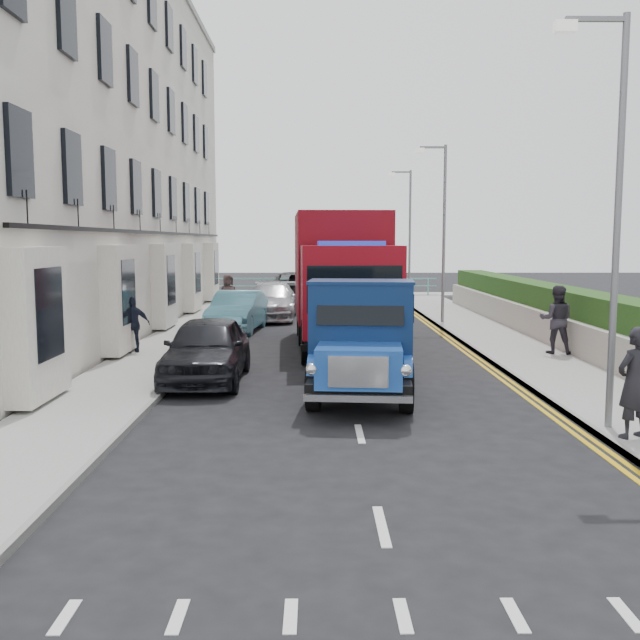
{
  "coord_description": "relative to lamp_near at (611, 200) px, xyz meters",
  "views": [
    {
      "loc": [
        -0.79,
        -13.99,
        3.32
      ],
      "look_at": [
        -0.64,
        3.21,
        1.4
      ],
      "focal_mm": 40.0,
      "sensor_mm": 36.0,
      "label": 1
    }
  ],
  "objects": [
    {
      "name": "terrace_west",
      "position": [
        -13.65,
        15.0,
        3.17
      ],
      "size": [
        6.31,
        30.2,
        14.25
      ],
      "color": "silver",
      "rests_on": "ground"
    },
    {
      "name": "bedford_lorry",
      "position": [
        -4.0,
        2.49,
        -2.85
      ],
      "size": [
        2.51,
        5.4,
        2.48
      ],
      "rotation": [
        0.0,
        0.0,
        -0.09
      ],
      "color": "black",
      "rests_on": "ground"
    },
    {
      "name": "pavement_east",
      "position": [
        1.12,
        11.0,
        -3.94
      ],
      "size": [
        2.6,
        38.0,
        0.12
      ],
      "primitive_type": "cube",
      "color": "gray",
      "rests_on": "ground"
    },
    {
      "name": "parked_car_rear",
      "position": [
        -6.78,
        18.21,
        -3.24
      ],
      "size": [
        2.23,
        5.27,
        1.52
      ],
      "primitive_type": "imported",
      "rotation": [
        0.0,
        0.0,
        -0.02
      ],
      "color": "#A5A6AA",
      "rests_on": "ground"
    },
    {
      "name": "sea_plane",
      "position": [
        -4.18,
        62.0,
        -4.0
      ],
      "size": [
        120.0,
        120.0,
        0.0
      ],
      "primitive_type": "plane",
      "color": "slate",
      "rests_on": "ground"
    },
    {
      "name": "parked_car_front",
      "position": [
        -7.51,
        4.71,
        -3.23
      ],
      "size": [
        1.81,
        4.5,
        1.53
      ],
      "primitive_type": "imported",
      "rotation": [
        0.0,
        0.0,
        -0.0
      ],
      "color": "black",
      "rests_on": "ground"
    },
    {
      "name": "pedestrian_west_near",
      "position": [
        -10.16,
        8.32,
        -3.07
      ],
      "size": [
        1.03,
        0.74,
        1.62
      ],
      "primitive_type": "imported",
      "rotation": [
        0.0,
        0.0,
        3.55
      ],
      "color": "#1A1F2F",
      "rests_on": "pavement_west"
    },
    {
      "name": "garden_east",
      "position": [
        3.03,
        11.0,
        -3.1
      ],
      "size": [
        1.45,
        28.0,
        1.75
      ],
      "color": "#B2AD9E",
      "rests_on": "ground"
    },
    {
      "name": "seafront_railing",
      "position": [
        -4.18,
        30.2,
        -3.42
      ],
      "size": [
        13.0,
        0.08,
        1.11
      ],
      "color": "#59B2A5",
      "rests_on": "ground"
    },
    {
      "name": "red_lorry",
      "position": [
        -4.12,
        10.22,
        -1.77
      ],
      "size": [
        3.04,
        8.09,
        4.18
      ],
      "rotation": [
        0.0,
        0.0,
        0.04
      ],
      "color": "black",
      "rests_on": "ground"
    },
    {
      "name": "promenade",
      "position": [
        -4.18,
        31.0,
        -3.94
      ],
      "size": [
        30.0,
        2.5,
        0.12
      ],
      "primitive_type": "cube",
      "color": "gray",
      "rests_on": "ground"
    },
    {
      "name": "parked_car_mid",
      "position": [
        -7.78,
        14.0,
        -3.26
      ],
      "size": [
        1.99,
        4.61,
        1.48
      ],
      "primitive_type": "imported",
      "rotation": [
        0.0,
        0.0,
        -0.1
      ],
      "color": "#56A3B8",
      "rests_on": "ground"
    },
    {
      "name": "pedestrian_east_near",
      "position": [
        0.22,
        -0.69,
        -2.96
      ],
      "size": [
        0.79,
        0.68,
        1.83
      ],
      "primitive_type": "imported",
      "rotation": [
        0.0,
        0.0,
        3.58
      ],
      "color": "black",
      "rests_on": "pavement_east"
    },
    {
      "name": "seafront_car_left",
      "position": [
        -6.03,
        26.65,
        -3.18
      ],
      "size": [
        3.16,
        6.1,
        1.64
      ],
      "primitive_type": "imported",
      "rotation": [
        0.0,
        0.0,
        3.07
      ],
      "color": "black",
      "rests_on": "ground"
    },
    {
      "name": "lamp_near",
      "position": [
        0.0,
        0.0,
        0.0
      ],
      "size": [
        1.23,
        0.18,
        7.0
      ],
      "color": "slate",
      "rests_on": "ground"
    },
    {
      "name": "ground",
      "position": [
        -4.18,
        2.0,
        -4.0
      ],
      "size": [
        120.0,
        120.0,
        0.0
      ],
      "primitive_type": "plane",
      "color": "black",
      "rests_on": "ground"
    },
    {
      "name": "seafront_car_right",
      "position": [
        -3.45,
        24.96,
        -3.36
      ],
      "size": [
        2.22,
        3.95,
        1.27
      ],
      "primitive_type": "imported",
      "rotation": [
        0.0,
        0.0,
        -0.2
      ],
      "color": "#A9A9AD",
      "rests_on": "ground"
    },
    {
      "name": "pavement_west",
      "position": [
        -9.38,
        11.0,
        -3.94
      ],
      "size": [
        2.4,
        38.0,
        0.12
      ],
      "primitive_type": "cube",
      "color": "gray",
      "rests_on": "ground"
    },
    {
      "name": "lamp_far",
      "position": [
        0.0,
        26.0,
        0.0
      ],
      "size": [
        1.23,
        0.18,
        7.0
      ],
      "color": "slate",
      "rests_on": "ground"
    },
    {
      "name": "pedestrian_west_far",
      "position": [
        -8.58,
        17.91,
        -2.98
      ],
      "size": [
        1.03,
        0.86,
        1.8
      ],
      "primitive_type": "imported",
      "rotation": [
        0.0,
        0.0,
        0.38
      ],
      "color": "#423130",
      "rests_on": "pavement_west"
    },
    {
      "name": "lamp_mid",
      "position": [
        0.0,
        16.0,
        0.0
      ],
      "size": [
        1.23,
        0.18,
        7.0
      ],
      "color": "slate",
      "rests_on": "ground"
    },
    {
      "name": "pedestrian_east_far",
      "position": [
        1.92,
        8.04,
        -2.91
      ],
      "size": [
        1.12,
        0.98,
        1.94
      ],
      "primitive_type": "imported",
      "rotation": [
        0.0,
        0.0,
        2.84
      ],
      "color": "#2E2933",
      "rests_on": "pavement_east"
    }
  ]
}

